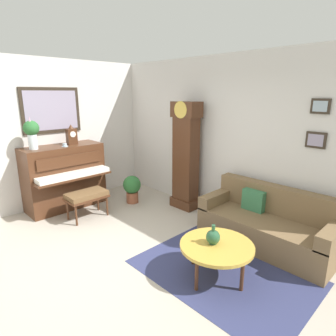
# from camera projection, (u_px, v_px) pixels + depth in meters

# --- Properties ---
(ground_plane) EXTENTS (6.40, 6.00, 0.10)m
(ground_plane) POSITION_uv_depth(u_px,v_px,m) (112.00, 266.00, 3.76)
(ground_plane) COLOR #B2A899
(wall_left) EXTENTS (0.13, 4.90, 2.80)m
(wall_left) POSITION_uv_depth(u_px,v_px,m) (29.00, 136.00, 5.19)
(wall_left) COLOR silver
(wall_left) RESTS_ON ground_plane
(wall_back) EXTENTS (5.30, 0.13, 2.80)m
(wall_back) POSITION_uv_depth(u_px,v_px,m) (223.00, 138.00, 5.00)
(wall_back) COLOR silver
(wall_back) RESTS_ON ground_plane
(area_rug) EXTENTS (2.10, 1.50, 0.01)m
(area_rug) POSITION_uv_depth(u_px,v_px,m) (223.00, 272.00, 3.54)
(area_rug) COLOR navy
(area_rug) RESTS_ON ground_plane
(piano) EXTENTS (0.87, 1.44, 1.21)m
(piano) POSITION_uv_depth(u_px,v_px,m) (65.00, 177.00, 5.43)
(piano) COLOR #4C2B19
(piano) RESTS_ON ground_plane
(piano_bench) EXTENTS (0.42, 0.70, 0.48)m
(piano_bench) POSITION_uv_depth(u_px,v_px,m) (87.00, 196.00, 4.99)
(piano_bench) COLOR #4C2B19
(piano_bench) RESTS_ON ground_plane
(grandfather_clock) EXTENTS (0.52, 0.34, 2.03)m
(grandfather_clock) POSITION_uv_depth(u_px,v_px,m) (186.00, 159.00, 5.32)
(grandfather_clock) COLOR #4C2B19
(grandfather_clock) RESTS_ON ground_plane
(couch) EXTENTS (1.90, 0.80, 0.84)m
(couch) POSITION_uv_depth(u_px,v_px,m) (267.00, 224.00, 4.13)
(couch) COLOR brown
(couch) RESTS_ON ground_plane
(coffee_table) EXTENTS (0.88, 0.88, 0.43)m
(coffee_table) POSITION_uv_depth(u_px,v_px,m) (217.00, 247.00, 3.36)
(coffee_table) COLOR gold
(coffee_table) RESTS_ON ground_plane
(mantel_clock) EXTENTS (0.13, 0.18, 0.38)m
(mantel_clock) POSITION_uv_depth(u_px,v_px,m) (72.00, 135.00, 5.36)
(mantel_clock) COLOR #4C2B19
(mantel_clock) RESTS_ON piano
(flower_vase) EXTENTS (0.26, 0.26, 0.58)m
(flower_vase) POSITION_uv_depth(u_px,v_px,m) (32.00, 131.00, 4.85)
(flower_vase) COLOR silver
(flower_vase) RESTS_ON piano
(teacup) EXTENTS (0.12, 0.12, 0.06)m
(teacup) POSITION_uv_depth(u_px,v_px,m) (65.00, 145.00, 5.19)
(teacup) COLOR #ADC6D6
(teacup) RESTS_ON piano
(green_jug) EXTENTS (0.17, 0.17, 0.24)m
(green_jug) POSITION_uv_depth(u_px,v_px,m) (213.00, 237.00, 3.35)
(green_jug) COLOR #234C33
(green_jug) RESTS_ON coffee_table
(potted_plant) EXTENTS (0.36, 0.36, 0.56)m
(potted_plant) POSITION_uv_depth(u_px,v_px,m) (132.00, 187.00, 5.71)
(potted_plant) COLOR #935138
(potted_plant) RESTS_ON ground_plane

